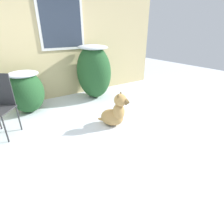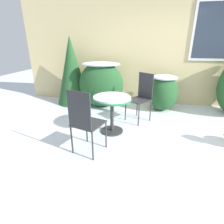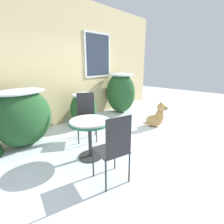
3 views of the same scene
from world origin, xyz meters
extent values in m
plane|color=silver|center=(0.00, 0.00, 0.00)|extent=(16.00, 16.00, 0.00)
cube|color=#D1BC84|center=(0.00, 2.20, 1.69)|extent=(8.00, 0.06, 3.38)
cube|color=silver|center=(1.11, 2.16, 1.89)|extent=(1.11, 0.04, 1.37)
cube|color=#2D3847|center=(1.11, 2.14, 1.89)|extent=(0.99, 0.01, 1.25)
ellipsoid|color=#235128|center=(-1.63, 1.58, 0.60)|extent=(1.17, 0.79, 1.19)
ellipsoid|color=silver|center=(-1.63, 1.58, 1.13)|extent=(1.00, 0.67, 0.12)
ellipsoid|color=#235128|center=(-0.03, 1.60, 0.45)|extent=(0.73, 0.70, 0.91)
ellipsoid|color=silver|center=(-0.03, 1.60, 0.85)|extent=(0.62, 0.59, 0.12)
cone|color=#235128|center=(-2.50, 1.76, 0.91)|extent=(0.91, 0.91, 1.82)
cylinder|color=#2D2D30|center=(-1.08, 0.19, 0.01)|extent=(0.43, 0.43, 0.03)
cylinder|color=#2D2D30|center=(-1.08, 0.19, 0.34)|extent=(0.07, 0.07, 0.63)
cylinder|color=#237A47|center=(-1.08, 0.19, 0.67)|extent=(0.72, 0.72, 0.03)
cylinder|color=silver|center=(-1.08, 0.19, 0.70)|extent=(0.69, 0.69, 0.03)
cube|color=#2D2D30|center=(-0.61, 0.82, 0.48)|extent=(0.60, 0.60, 0.02)
cube|color=#2D2D30|center=(-0.48, 0.97, 0.76)|extent=(0.31, 0.26, 0.55)
cylinder|color=#2D2D30|center=(-0.88, 0.79, 0.24)|extent=(0.02, 0.02, 0.47)
cylinder|color=#2D2D30|center=(-0.58, 0.54, 0.24)|extent=(0.02, 0.02, 0.47)
cylinder|color=#2D2D30|center=(-0.64, 1.09, 0.24)|extent=(0.02, 0.02, 0.47)
cylinder|color=#2D2D30|center=(-0.34, 0.85, 0.24)|extent=(0.02, 0.02, 0.47)
cube|color=#2D2D30|center=(-1.31, -0.51, 0.48)|extent=(0.53, 0.53, 0.02)
cube|color=#2D2D30|center=(-1.38, -0.71, 0.76)|extent=(0.38, 0.13, 0.55)
cylinder|color=#2D2D30|center=(-1.07, -0.38, 0.24)|extent=(0.02, 0.02, 0.47)
cylinder|color=#2D2D30|center=(-1.44, -0.27, 0.24)|extent=(0.02, 0.02, 0.47)
cylinder|color=#2D2D30|center=(-1.19, -0.75, 0.24)|extent=(0.02, 0.02, 0.47)
cylinder|color=#2D2D30|center=(-1.56, -0.64, 0.24)|extent=(0.02, 0.02, 0.47)
camera|label=1|loc=(-0.52, -2.38, 1.67)|focal=28.00mm
camera|label=2|loc=(-0.51, -2.83, 1.63)|focal=28.00mm
camera|label=3|loc=(-3.01, -2.00, 1.71)|focal=28.00mm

